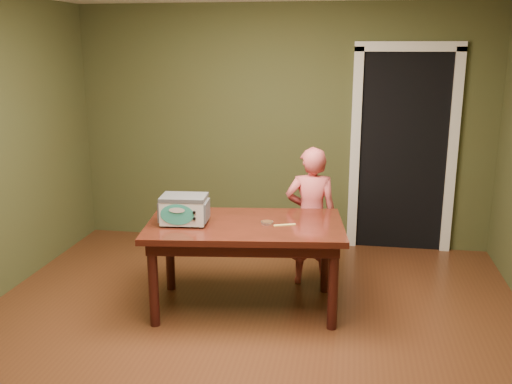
% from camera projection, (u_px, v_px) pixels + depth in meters
% --- Properties ---
extents(floor, '(5.00, 5.00, 0.00)m').
position_uv_depth(floor, '(236.00, 353.00, 4.13)').
color(floor, '#552C18').
rests_on(floor, ground).
extents(room_shell, '(4.52, 5.02, 2.61)m').
position_uv_depth(room_shell, '(234.00, 117.00, 3.70)').
color(room_shell, '#3F4625').
rests_on(room_shell, ground).
extents(doorway, '(1.10, 0.66, 2.25)m').
position_uv_depth(doorway, '(401.00, 148.00, 6.31)').
color(doorway, black).
rests_on(doorway, ground).
extents(dining_table, '(1.70, 1.10, 0.75)m').
position_uv_depth(dining_table, '(245.00, 235.00, 4.69)').
color(dining_table, '#36140C').
rests_on(dining_table, floor).
extents(toy_oven, '(0.41, 0.29, 0.24)m').
position_uv_depth(toy_oven, '(184.00, 209.00, 4.61)').
color(toy_oven, '#4C4F54').
rests_on(toy_oven, dining_table).
extents(baking_pan, '(0.10, 0.10, 0.02)m').
position_uv_depth(baking_pan, '(267.00, 222.00, 4.64)').
color(baking_pan, silver).
rests_on(baking_pan, dining_table).
extents(spatula, '(0.18, 0.09, 0.01)m').
position_uv_depth(spatula, '(285.00, 225.00, 4.60)').
color(spatula, '#F4D66A').
rests_on(spatula, dining_table).
extents(child, '(0.50, 0.35, 1.29)m').
position_uv_depth(child, '(311.00, 216.00, 5.21)').
color(child, '#D05658').
rests_on(child, floor).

